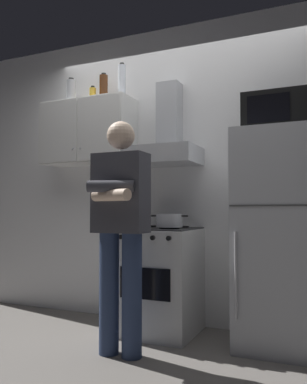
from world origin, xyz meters
name	(u,v)px	position (x,y,z in m)	size (l,w,h in m)	color
ground_plane	(154,342)	(0.00, 0.00, 0.00)	(7.00, 7.00, 0.00)	slate
back_wall_tiled	(180,173)	(0.00, 0.60, 1.35)	(4.80, 0.10, 2.70)	white
upper_cabinet	(88,133)	(-0.85, 0.37, 1.75)	(0.90, 0.37, 0.60)	white
stove_oven	(160,280)	(-0.05, 0.25, 0.43)	(0.60, 0.62, 0.87)	silver
range_hood	(166,143)	(-0.05, 0.38, 1.60)	(0.60, 0.44, 0.75)	#B7BABF
refrigerator	(278,238)	(0.90, 0.25, 0.80)	(0.60, 0.62, 1.60)	silver
microwave	(277,113)	(0.90, 0.27, 1.74)	(0.48, 0.37, 0.28)	black
person_standing	(120,226)	(-0.10, -0.36, 0.90)	(0.38, 0.33, 1.64)	navy
cooking_pot	(169,220)	(0.08, 0.13, 0.93)	(0.31, 0.21, 0.11)	#B7BABF
bottle_vodka_clear	(122,81)	(-0.50, 0.41, 2.21)	(0.07, 0.07, 0.33)	silver
bottle_rum_dark	(104,88)	(-0.70, 0.40, 2.17)	(0.08, 0.08, 0.26)	#47230F
bottle_canister_steel	(71,91)	(-1.02, 0.34, 2.16)	(0.09, 0.09, 0.24)	#B2B5BA
bottle_spice_jar	(93,95)	(-0.82, 0.41, 2.12)	(0.06, 0.06, 0.16)	gold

